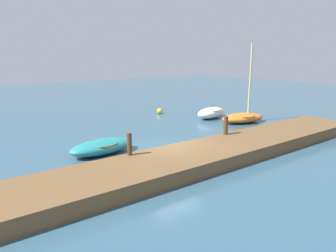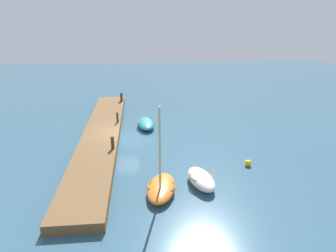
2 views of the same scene
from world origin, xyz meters
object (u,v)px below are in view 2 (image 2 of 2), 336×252
at_px(rowboat_orange, 161,187).
at_px(dinghy_white, 201,179).
at_px(mooring_post_west, 121,96).
at_px(mooring_post_mid_west, 121,97).
at_px(mooring_post_east, 112,143).
at_px(mooring_post_mid_east, 117,117).
at_px(rowboat_teal, 146,123).
at_px(marker_buoy, 248,163).

bearing_deg(rowboat_orange, dinghy_white, 117.61).
distance_m(mooring_post_west, mooring_post_mid_west, 0.33).
xyz_separation_m(dinghy_white, mooring_post_east, (-4.48, -5.56, 0.65)).
bearing_deg(mooring_post_west, rowboat_orange, 9.81).
bearing_deg(mooring_post_mid_east, rowboat_orange, 16.13).
bearing_deg(rowboat_teal, marker_buoy, 34.88).
relative_size(mooring_post_mid_east, marker_buoy, 2.09).
relative_size(rowboat_orange, mooring_post_east, 5.71).
distance_m(rowboat_teal, mooring_post_mid_west, 7.36).
xyz_separation_m(rowboat_teal, rowboat_orange, (10.82, 0.59, 0.03)).
height_order(rowboat_orange, mooring_post_mid_east, rowboat_orange).
height_order(mooring_post_west, marker_buoy, mooring_post_west).
xyz_separation_m(dinghy_white, rowboat_orange, (0.65, -2.44, -0.01)).
xyz_separation_m(mooring_post_east, marker_buoy, (2.43, 9.23, -0.83)).
height_order(rowboat_orange, mooring_post_east, rowboat_orange).
relative_size(mooring_post_west, mooring_post_east, 1.00).
bearing_deg(mooring_post_mid_east, dinghy_white, 28.75).
relative_size(mooring_post_west, mooring_post_mid_west, 0.99).
bearing_deg(mooring_post_mid_west, marker_buoy, 31.62).
bearing_deg(mooring_post_mid_west, mooring_post_east, 0.00).
height_order(mooring_post_mid_east, mooring_post_east, mooring_post_east).
bearing_deg(mooring_post_east, mooring_post_mid_west, 180.00).
bearing_deg(rowboat_teal, mooring_post_west, -165.37).
height_order(rowboat_teal, marker_buoy, rowboat_teal).
distance_m(mooring_post_west, mooring_post_east, 12.90).
xyz_separation_m(rowboat_orange, mooring_post_mid_west, (-17.69, -3.12, 0.67)).
distance_m(dinghy_white, mooring_post_mid_west, 17.94).
xyz_separation_m(mooring_post_west, marker_buoy, (15.32, 9.23, -0.83)).
bearing_deg(mooring_post_mid_east, mooring_post_east, 0.00).
bearing_deg(mooring_post_mid_east, mooring_post_mid_west, 180.00).
height_order(rowboat_teal, mooring_post_mid_west, mooring_post_mid_west).
bearing_deg(mooring_post_west, mooring_post_mid_west, 0.00).
relative_size(dinghy_white, rowboat_orange, 0.57).
bearing_deg(mooring_post_west, mooring_post_east, 0.00).
xyz_separation_m(mooring_post_west, mooring_post_east, (12.90, 0.00, -0.00)).
bearing_deg(rowboat_orange, mooring_post_east, -136.01).
bearing_deg(marker_buoy, mooring_post_west, -148.94).
bearing_deg(rowboat_orange, rowboat_teal, -164.16).
bearing_deg(mooring_post_mid_west, rowboat_orange, 9.99).
height_order(mooring_post_mid_west, marker_buoy, mooring_post_mid_west).
distance_m(rowboat_orange, mooring_post_mid_west, 17.98).
xyz_separation_m(rowboat_orange, mooring_post_east, (-5.13, -3.12, 0.66)).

